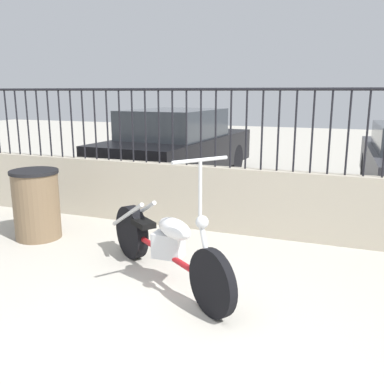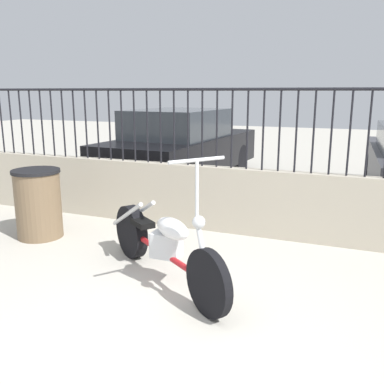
% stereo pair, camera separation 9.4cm
% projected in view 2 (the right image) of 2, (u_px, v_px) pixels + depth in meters
% --- Properties ---
extents(ground_plane, '(40.00, 40.00, 0.00)m').
position_uv_depth(ground_plane, '(159.00, 346.00, 3.11)').
color(ground_plane, '#B7B2A5').
extents(low_wall, '(9.55, 0.18, 0.86)m').
position_uv_depth(low_wall, '(253.00, 202.00, 5.46)').
color(low_wall, '#B2A893').
rests_on(low_wall, ground_plane).
extents(fence_railing, '(9.55, 0.04, 1.00)m').
position_uv_depth(fence_railing, '(256.00, 117.00, 5.21)').
color(fence_railing, black).
rests_on(fence_railing, low_wall).
extents(motorcycle_red, '(1.82, 1.39, 1.30)m').
position_uv_depth(motorcycle_red, '(159.00, 242.00, 4.18)').
color(motorcycle_red, black).
rests_on(motorcycle_red, ground_plane).
extents(trash_bin, '(0.59, 0.59, 0.87)m').
position_uv_depth(trash_bin, '(38.00, 203.00, 5.37)').
color(trash_bin, brown).
rests_on(trash_bin, ground_plane).
extents(car_black, '(1.97, 4.40, 1.46)m').
position_uv_depth(car_black, '(182.00, 146.00, 8.69)').
color(car_black, black).
rests_on(car_black, ground_plane).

